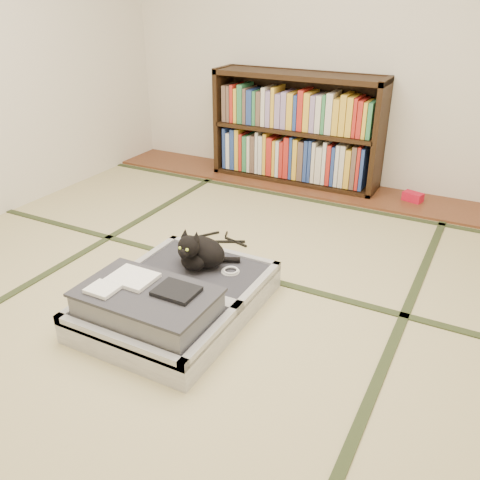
% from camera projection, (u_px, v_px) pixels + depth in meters
% --- Properties ---
extents(floor, '(4.50, 4.50, 0.00)m').
position_uv_depth(floor, '(202.00, 304.00, 2.77)').
color(floor, tan).
rests_on(floor, ground).
extents(wood_strip, '(4.00, 0.50, 0.02)m').
position_uv_depth(wood_strip, '(325.00, 188.00, 4.35)').
color(wood_strip, brown).
rests_on(wood_strip, ground).
extents(red_item, '(0.17, 0.13, 0.07)m').
position_uv_depth(red_item, '(413.00, 197.00, 4.05)').
color(red_item, red).
rests_on(red_item, wood_strip).
extents(room_shell, '(4.50, 4.50, 4.50)m').
position_uv_depth(room_shell, '(190.00, 11.00, 2.12)').
color(room_shell, white).
rests_on(room_shell, ground).
extents(tatami_borders, '(4.00, 4.50, 0.01)m').
position_uv_depth(tatami_borders, '(244.00, 265.00, 3.16)').
color(tatami_borders, '#2D381E').
rests_on(tatami_borders, ground).
extents(bookcase, '(1.46, 0.33, 0.94)m').
position_uv_depth(bookcase, '(296.00, 131.00, 4.34)').
color(bookcase, black).
rests_on(bookcase, wood_strip).
extents(suitcase, '(0.74, 0.99, 0.29)m').
position_uv_depth(suitcase, '(173.00, 300.00, 2.62)').
color(suitcase, silver).
rests_on(suitcase, floor).
extents(cat, '(0.33, 0.33, 0.27)m').
position_uv_depth(cat, '(199.00, 252.00, 2.80)').
color(cat, black).
rests_on(cat, suitcase).
extents(cable_coil, '(0.10, 0.10, 0.02)m').
position_uv_depth(cable_coil, '(230.00, 271.00, 2.79)').
color(cable_coil, white).
rests_on(cable_coil, suitcase).
extents(hanger, '(0.39, 0.27, 0.01)m').
position_uv_depth(hanger, '(219.00, 240.00, 3.46)').
color(hanger, black).
rests_on(hanger, floor).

